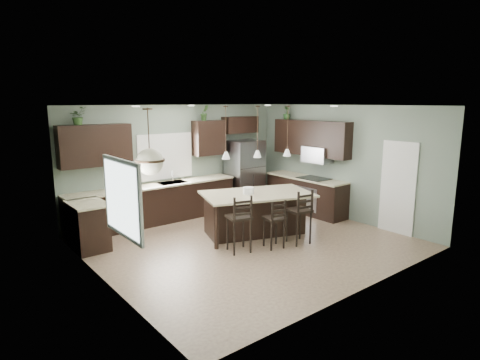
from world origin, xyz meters
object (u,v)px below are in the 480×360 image
(kitchen_island, at_px, (257,214))
(plant_back_left, at_px, (78,116))
(bar_stool_left, at_px, (239,223))
(serving_dish, at_px, (248,191))
(bar_stool_right, at_px, (299,216))
(bar_stool_center, at_px, (274,224))
(refrigerator, at_px, (245,174))

(kitchen_island, xyz_separation_m, plant_back_left, (-2.98, 2.24, 2.12))
(bar_stool_left, bearing_deg, serving_dish, 54.83)
(bar_stool_left, distance_m, bar_stool_right, 1.32)
(kitchen_island, bearing_deg, bar_stool_center, -89.40)
(kitchen_island, height_order, serving_dish, serving_dish)
(bar_stool_left, bearing_deg, kitchen_island, 46.15)
(bar_stool_right, xyz_separation_m, plant_back_left, (-3.27, 3.22, 2.01))
(kitchen_island, relative_size, serving_dish, 9.73)
(bar_stool_center, bearing_deg, serving_dish, 95.45)
(serving_dish, bearing_deg, plant_back_left, 142.09)
(kitchen_island, distance_m, bar_stool_right, 1.02)
(bar_stool_left, height_order, plant_back_left, plant_back_left)
(kitchen_island, xyz_separation_m, bar_stool_left, (-0.97, -0.59, 0.11))
(kitchen_island, xyz_separation_m, serving_dish, (-0.19, 0.07, 0.53))
(bar_stool_center, bearing_deg, refrigerator, 73.05)
(bar_stool_center, relative_size, bar_stool_right, 0.87)
(bar_stool_right, relative_size, plant_back_left, 3.07)
(serving_dish, distance_m, bar_stool_left, 1.11)
(refrigerator, relative_size, plant_back_left, 4.95)
(bar_stool_right, bearing_deg, refrigerator, 81.00)
(serving_dish, distance_m, bar_stool_right, 1.22)
(serving_dish, xyz_separation_m, bar_stool_right, (0.47, -1.04, -0.42))
(refrigerator, relative_size, bar_stool_center, 1.85)
(plant_back_left, bearing_deg, bar_stool_center, -49.00)
(bar_stool_left, relative_size, plant_back_left, 3.06)
(refrigerator, bearing_deg, bar_stool_center, -118.76)
(bar_stool_center, height_order, plant_back_left, plant_back_left)
(refrigerator, height_order, bar_stool_center, refrigerator)
(kitchen_island, bearing_deg, bar_stool_left, -129.40)
(serving_dish, distance_m, bar_stool_center, 1.05)
(refrigerator, bearing_deg, serving_dish, -127.27)
(plant_back_left, bearing_deg, refrigerator, -3.74)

